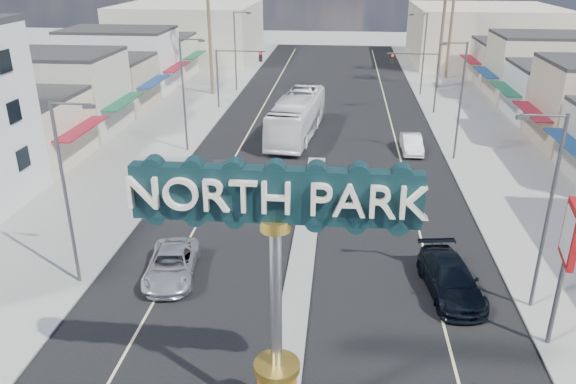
% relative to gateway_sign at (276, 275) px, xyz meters
% --- Properties ---
extents(ground, '(160.00, 160.00, 0.00)m').
position_rel_gateway_sign_xyz_m(ground, '(0.00, 28.02, -5.93)').
color(ground, gray).
rests_on(ground, ground).
extents(road, '(20.00, 120.00, 0.01)m').
position_rel_gateway_sign_xyz_m(road, '(0.00, 28.02, -5.92)').
color(road, black).
rests_on(road, ground).
extents(median_island, '(1.30, 30.00, 0.16)m').
position_rel_gateway_sign_xyz_m(median_island, '(0.00, 12.02, -5.85)').
color(median_island, gray).
rests_on(median_island, ground).
extents(sidewalk_left, '(8.00, 120.00, 0.12)m').
position_rel_gateway_sign_xyz_m(sidewalk_left, '(-14.00, 28.02, -5.87)').
color(sidewalk_left, gray).
rests_on(sidewalk_left, ground).
extents(sidewalk_right, '(8.00, 120.00, 0.12)m').
position_rel_gateway_sign_xyz_m(sidewalk_right, '(14.00, 28.02, -5.87)').
color(sidewalk_right, gray).
rests_on(sidewalk_right, ground).
extents(storefront_row_left, '(12.00, 42.00, 6.00)m').
position_rel_gateway_sign_xyz_m(storefront_row_left, '(-24.00, 41.02, -2.93)').
color(storefront_row_left, beige).
rests_on(storefront_row_left, ground).
extents(backdrop_far_left, '(20.00, 20.00, 8.00)m').
position_rel_gateway_sign_xyz_m(backdrop_far_left, '(-22.00, 73.02, -1.93)').
color(backdrop_far_left, '#B7B29E').
rests_on(backdrop_far_left, ground).
extents(backdrop_far_right, '(20.00, 20.00, 8.00)m').
position_rel_gateway_sign_xyz_m(backdrop_far_right, '(22.00, 73.02, -1.93)').
color(backdrop_far_right, beige).
rests_on(backdrop_far_right, ground).
extents(gateway_sign, '(8.20, 1.50, 9.15)m').
position_rel_gateway_sign_xyz_m(gateway_sign, '(0.00, 0.00, 0.00)').
color(gateway_sign, '#C15B0E').
rests_on(gateway_sign, median_island).
extents(traffic_signal_left, '(5.09, 0.45, 6.00)m').
position_rel_gateway_sign_xyz_m(traffic_signal_left, '(-9.18, 42.02, -1.65)').
color(traffic_signal_left, '#47474C').
rests_on(traffic_signal_left, ground).
extents(traffic_signal_right, '(5.09, 0.45, 6.00)m').
position_rel_gateway_sign_xyz_m(traffic_signal_right, '(9.18, 42.02, -1.65)').
color(traffic_signal_right, '#47474C').
rests_on(traffic_signal_right, ground).
extents(streetlight_l_near, '(2.03, 0.22, 9.00)m').
position_rel_gateway_sign_xyz_m(streetlight_l_near, '(-10.43, 8.02, -0.86)').
color(streetlight_l_near, '#47474C').
rests_on(streetlight_l_near, ground).
extents(streetlight_l_mid, '(2.03, 0.22, 9.00)m').
position_rel_gateway_sign_xyz_m(streetlight_l_mid, '(-10.43, 28.02, -0.86)').
color(streetlight_l_mid, '#47474C').
rests_on(streetlight_l_mid, ground).
extents(streetlight_l_far, '(2.03, 0.22, 9.00)m').
position_rel_gateway_sign_xyz_m(streetlight_l_far, '(-10.43, 50.02, -0.86)').
color(streetlight_l_far, '#47474C').
rests_on(streetlight_l_far, ground).
extents(streetlight_r_near, '(2.03, 0.22, 9.00)m').
position_rel_gateway_sign_xyz_m(streetlight_r_near, '(10.43, 8.02, -0.86)').
color(streetlight_r_near, '#47474C').
rests_on(streetlight_r_near, ground).
extents(streetlight_r_mid, '(2.03, 0.22, 9.00)m').
position_rel_gateway_sign_xyz_m(streetlight_r_mid, '(10.43, 28.02, -0.86)').
color(streetlight_r_mid, '#47474C').
rests_on(streetlight_r_mid, ground).
extents(streetlight_r_far, '(2.03, 0.22, 9.00)m').
position_rel_gateway_sign_xyz_m(streetlight_r_far, '(10.43, 50.02, -0.86)').
color(streetlight_r_far, '#47474C').
rests_on(streetlight_r_far, ground).
extents(suv_left, '(2.93, 5.27, 1.39)m').
position_rel_gateway_sign_xyz_m(suv_left, '(-6.27, 8.99, -5.23)').
color(suv_left, silver).
rests_on(suv_left, ground).
extents(suv_right, '(2.92, 5.67, 1.57)m').
position_rel_gateway_sign_xyz_m(suv_right, '(7.13, 8.84, -5.14)').
color(suv_right, black).
rests_on(suv_right, ground).
extents(car_parked_left, '(2.35, 4.72, 1.55)m').
position_rel_gateway_sign_xyz_m(car_parked_left, '(-6.47, 21.41, -5.15)').
color(car_parked_left, slate).
rests_on(car_parked_left, ground).
extents(car_parked_right, '(1.56, 4.33, 1.42)m').
position_rel_gateway_sign_xyz_m(car_parked_right, '(7.49, 29.61, -5.22)').
color(car_parked_right, white).
rests_on(car_parked_right, ground).
extents(city_bus, '(4.38, 13.06, 3.57)m').
position_rel_gateway_sign_xyz_m(city_bus, '(-2.09, 33.10, -4.14)').
color(city_bus, white).
rests_on(city_bus, ground).
extents(bank_pylon_sign, '(0.56, 1.92, 6.11)m').
position_rel_gateway_sign_xyz_m(bank_pylon_sign, '(10.49, 5.35, -1.19)').
color(bank_pylon_sign, '#47474C').
rests_on(bank_pylon_sign, sidewalk_right).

